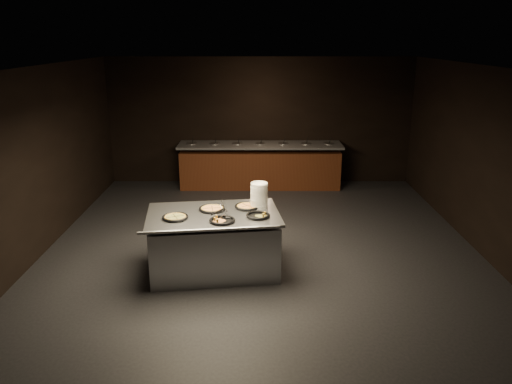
{
  "coord_description": "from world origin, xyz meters",
  "views": [
    {
      "loc": [
        -0.08,
        -7.51,
        3.33
      ],
      "look_at": [
        -0.09,
        0.3,
        0.89
      ],
      "focal_mm": 35.0,
      "sensor_mm": 36.0,
      "label": 1
    }
  ],
  "objects_px": {
    "serving_counter": "(214,244)",
    "pan_cheese_whole": "(212,209)",
    "plate_stack": "(259,195)",
    "pan_veggie_whole": "(175,217)"
  },
  "relations": [
    {
      "from": "serving_counter",
      "to": "plate_stack",
      "type": "xyz_separation_m",
      "value": [
        0.66,
        0.28,
        0.66
      ]
    },
    {
      "from": "serving_counter",
      "to": "pan_cheese_whole",
      "type": "height_order",
      "value": "pan_cheese_whole"
    },
    {
      "from": "plate_stack",
      "to": "pan_veggie_whole",
      "type": "distance_m",
      "value": 1.28
    },
    {
      "from": "serving_counter",
      "to": "pan_cheese_whole",
      "type": "xyz_separation_m",
      "value": [
        -0.03,
        0.15,
        0.49
      ]
    },
    {
      "from": "serving_counter",
      "to": "plate_stack",
      "type": "relative_size",
      "value": 5.46
    },
    {
      "from": "pan_veggie_whole",
      "to": "pan_cheese_whole",
      "type": "distance_m",
      "value": 0.6
    },
    {
      "from": "pan_veggie_whole",
      "to": "serving_counter",
      "type": "bearing_deg",
      "value": 22.03
    },
    {
      "from": "plate_stack",
      "to": "pan_veggie_whole",
      "type": "height_order",
      "value": "plate_stack"
    },
    {
      "from": "pan_veggie_whole",
      "to": "plate_stack",
      "type": "bearing_deg",
      "value": 22.45
    },
    {
      "from": "plate_stack",
      "to": "serving_counter",
      "type": "bearing_deg",
      "value": -157.23
    }
  ]
}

